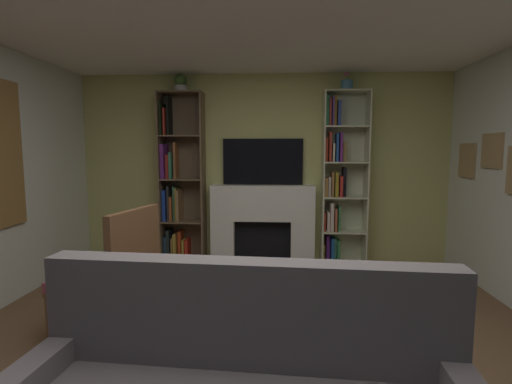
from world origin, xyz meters
name	(u,v)px	position (x,y,z in m)	size (l,w,h in m)	color
ground_plane	(247,381)	(0.00, 0.00, 0.00)	(6.64, 6.64, 0.00)	brown
wall_back_accent	(263,169)	(0.00, 2.80, 1.25)	(4.99, 0.06, 2.50)	tan
fireplace	(263,222)	(0.00, 2.65, 0.55)	(1.47, 0.53, 1.05)	white
tv	(263,162)	(0.00, 2.74, 1.35)	(1.06, 0.06, 0.61)	black
bookshelf_left	(178,188)	(-1.13, 2.65, 1.00)	(0.57, 0.32, 2.25)	brown
bookshelf_right	(339,181)	(0.99, 2.65, 1.10)	(0.57, 0.30, 2.25)	beige
potted_plant	(180,83)	(-1.06, 2.62, 2.36)	(0.16, 0.16, 0.23)	silver
vase_with_flowers	(347,85)	(1.06, 2.62, 2.32)	(0.15, 0.15, 0.22)	teal
armchair	(114,272)	(-1.12, 0.58, 0.53)	(0.76, 0.77, 1.05)	brown
coffee_table	(251,327)	(0.03, -0.04, 0.39)	(0.89, 0.50, 0.46)	#523637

